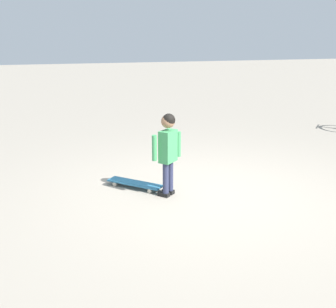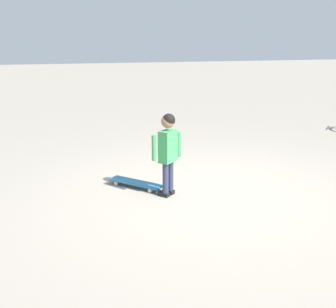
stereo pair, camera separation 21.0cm
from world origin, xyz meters
name	(u,v)px [view 1 (the left image)]	position (x,y,z in m)	size (l,w,h in m)	color
ground_plane	(212,194)	(0.00, 0.00, 0.00)	(50.00, 50.00, 0.00)	#9E9384
child_person	(168,146)	(-0.14, -0.55, 0.66)	(0.27, 0.40, 1.06)	#2D3351
skateboard	(135,183)	(-0.52, -0.90, 0.06)	(0.68, 0.70, 0.07)	teal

